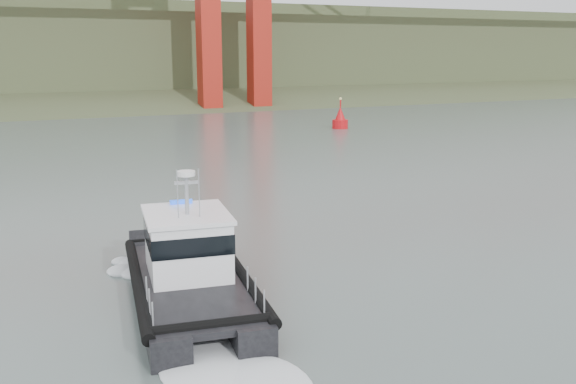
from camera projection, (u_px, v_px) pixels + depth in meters
name	position (u px, v px, depth m)	size (l,w,h in m)	color
ground	(377.00, 306.00, 22.74)	(400.00, 400.00, 0.00)	#495653
headlands	(51.00, 60.00, 132.63)	(500.00, 105.36, 27.12)	#364527
patrol_boat	(189.00, 268.00, 22.97)	(5.06, 10.55, 4.92)	black
nav_buoy	(340.00, 120.00, 74.39)	(1.82, 1.82, 3.79)	red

